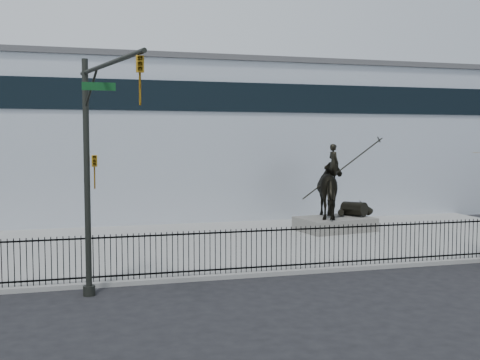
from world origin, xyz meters
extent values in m
plane|color=black|center=(0.00, 0.00, 0.00)|extent=(120.00, 120.00, 0.00)
cube|color=gray|center=(0.00, 7.00, 0.07)|extent=(30.00, 12.00, 0.15)
cube|color=silver|center=(0.00, 20.00, 4.50)|extent=(44.00, 14.00, 9.00)
cube|color=black|center=(0.00, 1.25, 0.30)|extent=(22.00, 0.05, 0.05)
cube|color=black|center=(0.00, 1.25, 1.55)|extent=(22.00, 0.05, 0.05)
cube|color=black|center=(0.00, 1.25, 0.90)|extent=(22.00, 0.03, 1.50)
cube|color=#55524E|center=(4.85, 8.62, 0.48)|extent=(3.89, 2.98, 0.66)
imported|color=black|center=(4.85, 8.62, 2.22)|extent=(2.82, 3.15, 2.82)
imported|color=black|center=(4.74, 8.60, 3.51)|extent=(0.56, 0.76, 1.91)
cylinder|color=black|center=(5.23, 8.68, 3.22)|extent=(4.49, 0.81, 2.87)
cylinder|color=black|center=(-7.00, 0.20, 0.15)|extent=(0.36, 0.36, 0.30)
cylinder|color=black|center=(-7.00, 0.20, 3.50)|extent=(0.18, 0.18, 7.00)
cylinder|color=black|center=(-6.40, -1.92, 6.60)|extent=(1.47, 4.84, 0.12)
imported|color=#AB7913|center=(-5.80, -4.05, 5.97)|extent=(0.18, 0.22, 1.10)
imported|color=#AB7913|center=(-6.78, 0.20, 3.70)|extent=(0.16, 0.20, 1.00)
cube|color=#0C3F19|center=(-6.64, -1.00, 6.10)|extent=(0.90, 0.03, 0.22)
camera|label=1|loc=(-6.95, -16.88, 4.62)|focal=42.00mm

